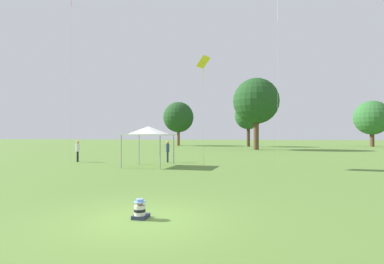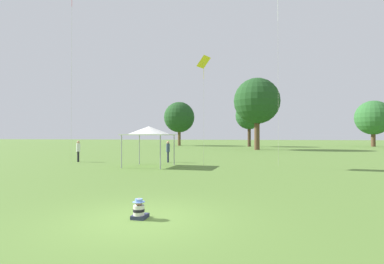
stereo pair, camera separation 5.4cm
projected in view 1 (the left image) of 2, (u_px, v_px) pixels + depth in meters
ground_plane at (142, 220)px, 7.80m from camera, size 300.00×300.00×0.00m
seated_toddler at (140, 210)px, 7.90m from camera, size 0.38×0.48×0.54m
person_standing_0 at (168, 149)px, 24.48m from camera, size 0.41×0.41×1.75m
person_standing_2 at (78, 149)px, 25.00m from camera, size 0.43×0.43×1.77m
canopy_tent at (149, 131)px, 21.19m from camera, size 3.33×3.33×2.86m
kite_4 at (277, 0)px, 22.04m from camera, size 0.76×0.92×13.25m
kite_5 at (203, 65)px, 21.08m from camera, size 0.95×1.11×7.76m
distant_tree_0 at (248, 116)px, 59.90m from camera, size 5.46×5.46×8.93m
distant_tree_1 at (372, 118)px, 59.74m from camera, size 6.80×6.80×9.19m
distant_tree_2 at (256, 101)px, 46.59m from camera, size 7.15×7.15×11.18m
distant_tree_3 at (178, 117)px, 65.52m from camera, size 6.68×6.68×9.58m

